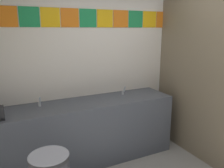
{
  "coord_description": "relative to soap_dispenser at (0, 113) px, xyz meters",
  "views": [
    {
      "loc": [
        -1.78,
        -1.35,
        1.81
      ],
      "look_at": [
        -0.56,
        1.12,
        1.15
      ],
      "focal_mm": 36.85,
      "sensor_mm": 36.0,
      "label": 1
    }
  ],
  "objects": [
    {
      "name": "vanity_counter",
      "position": [
        1.06,
        0.18,
        -0.5
      ],
      "size": [
        2.41,
        0.59,
        0.85
      ],
      "color": "#4C515B",
      "rests_on": "ground_plane"
    },
    {
      "name": "toilet",
      "position": [
        3.04,
        -0.02,
        -0.63
      ],
      "size": [
        0.39,
        0.49,
        0.74
      ],
      "color": "white",
      "rests_on": "ground_plane"
    },
    {
      "name": "stall_divider",
      "position": [
        2.65,
        -0.56,
        0.19
      ],
      "size": [
        0.92,
        1.55,
        2.25
      ],
      "color": "#726651",
      "rests_on": "ground_plane"
    },
    {
      "name": "faucet_right",
      "position": [
        1.66,
        0.27,
        -0.03
      ],
      "size": [
        0.04,
        0.1,
        0.14
      ],
      "color": "silver",
      "rests_on": "vanity_counter"
    },
    {
      "name": "wall_back",
      "position": [
        1.84,
        0.51,
        0.51
      ],
      "size": [
        4.07,
        0.09,
        2.88
      ],
      "color": "silver",
      "rests_on": "ground_plane"
    },
    {
      "name": "soap_dispenser",
      "position": [
        0.0,
        0.0,
        0.0
      ],
      "size": [
        0.09,
        0.09,
        0.16
      ],
      "color": "black",
      "rests_on": "vanity_counter"
    },
    {
      "name": "faucet_left",
      "position": [
        0.45,
        0.27,
        -0.03
      ],
      "size": [
        0.04,
        0.1,
        0.14
      ],
      "color": "silver",
      "rests_on": "vanity_counter"
    }
  ]
}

